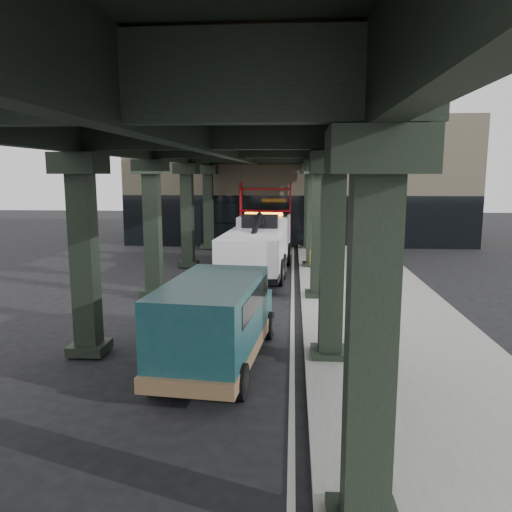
% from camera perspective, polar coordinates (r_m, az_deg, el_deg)
% --- Properties ---
extents(ground, '(90.00, 90.00, 0.00)m').
position_cam_1_polar(ground, '(16.39, -1.79, -6.58)').
color(ground, black).
rests_on(ground, ground).
extents(sidewalk, '(5.00, 40.00, 0.15)m').
position_cam_1_polar(sidewalk, '(18.44, 12.98, -4.77)').
color(sidewalk, gray).
rests_on(sidewalk, ground).
extents(lane_stripe, '(0.12, 38.00, 0.01)m').
position_cam_1_polar(lane_stripe, '(18.24, 4.21, -4.93)').
color(lane_stripe, silver).
rests_on(lane_stripe, ground).
extents(viaduct, '(7.40, 32.00, 6.40)m').
position_cam_1_polar(viaduct, '(17.82, -2.50, 12.44)').
color(viaduct, black).
rests_on(viaduct, ground).
extents(building, '(22.00, 10.00, 8.00)m').
position_cam_1_polar(building, '(35.68, 4.83, 8.52)').
color(building, '#C6B793').
rests_on(building, ground).
extents(scaffolding, '(3.08, 0.88, 4.00)m').
position_cam_1_polar(scaffolding, '(30.46, 1.09, 4.85)').
color(scaffolding, '#AC0D14').
rests_on(scaffolding, ground).
extents(tow_truck, '(2.92, 8.67, 2.80)m').
position_cam_1_polar(tow_truck, '(22.51, 0.34, 1.35)').
color(tow_truck, black).
rests_on(tow_truck, ground).
extents(towed_van, '(2.52, 5.40, 2.12)m').
position_cam_1_polar(towed_van, '(11.77, -4.60, -7.26)').
color(towed_van, '#123A40').
rests_on(towed_van, ground).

